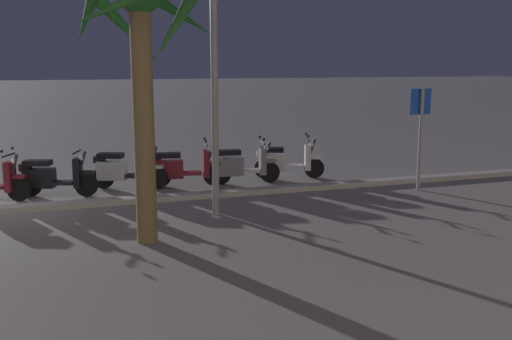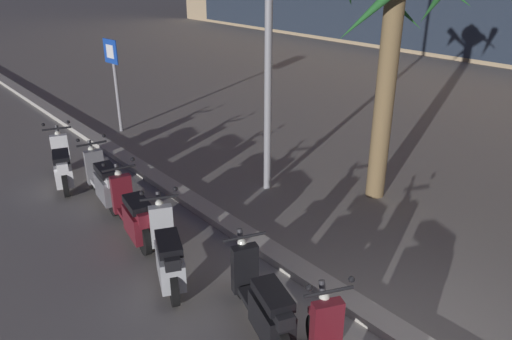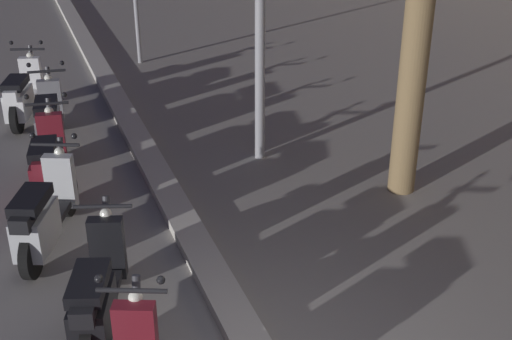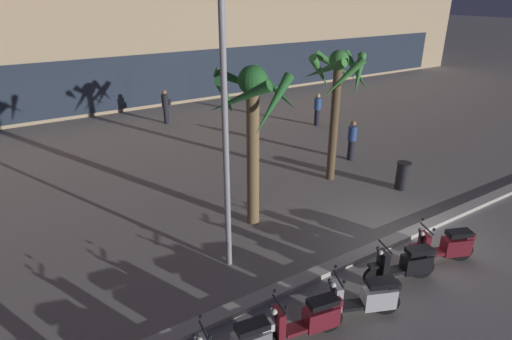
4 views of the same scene
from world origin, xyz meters
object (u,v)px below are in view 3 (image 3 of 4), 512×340
object	(u,v)px
scooter_white_gap_after_mid	(23,95)
scooter_black_lead_nearest	(98,293)
scooter_grey_mid_front	(50,120)
scooter_silver_far_back	(44,214)
scooter_maroon_last_in_row	(48,162)

from	to	relation	value
scooter_white_gap_after_mid	scooter_black_lead_nearest	distance (m)	5.78
scooter_white_gap_after_mid	scooter_grey_mid_front	distance (m)	1.33
scooter_grey_mid_front	scooter_silver_far_back	xyz separation A→B (m)	(2.83, -0.32, 0.00)
scooter_white_gap_after_mid	scooter_black_lead_nearest	world-z (taller)	scooter_white_gap_after_mid
scooter_grey_mid_front	scooter_black_lead_nearest	xyz separation A→B (m)	(4.47, 0.02, -0.01)
scooter_grey_mid_front	scooter_maroon_last_in_row	size ratio (longest dim) A/B	0.97
scooter_white_gap_after_mid	scooter_maroon_last_in_row	world-z (taller)	same
scooter_grey_mid_front	scooter_maroon_last_in_row	bearing A→B (deg)	-5.92
scooter_black_lead_nearest	scooter_maroon_last_in_row	bearing A→B (deg)	-176.80
scooter_white_gap_after_mid	scooter_black_lead_nearest	xyz separation A→B (m)	(5.77, 0.31, 0.00)
scooter_white_gap_after_mid	scooter_black_lead_nearest	size ratio (longest dim) A/B	1.03
scooter_silver_far_back	scooter_grey_mid_front	bearing A→B (deg)	173.57
scooter_white_gap_after_mid	scooter_grey_mid_front	bearing A→B (deg)	12.89
scooter_maroon_last_in_row	scooter_white_gap_after_mid	bearing A→B (deg)	-176.98
scooter_grey_mid_front	scooter_white_gap_after_mid	bearing A→B (deg)	-167.11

